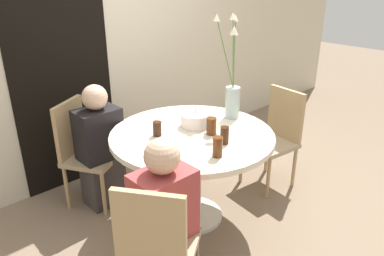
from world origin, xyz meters
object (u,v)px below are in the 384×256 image
chair_far_back (276,133)px  drink_glass_0 (157,129)px  birthday_cake (195,120)px  drink_glass_3 (211,126)px  drink_glass_1 (225,135)px  person_boy (100,151)px  chair_right_flank (83,148)px  chair_near_front (157,244)px  person_guest (165,227)px  flower_vase (232,89)px  drink_glass_2 (218,147)px  side_plate (165,118)px

chair_far_back → drink_glass_0: chair_far_back is taller
birthday_cake → chair_far_back: bearing=-13.4°
chair_far_back → drink_glass_3: size_ratio=7.07×
drink_glass_1 → drink_glass_0: bearing=121.0°
drink_glass_3 → person_boy: (-0.49, 0.78, -0.32)m
chair_right_flank → chair_near_front: (-0.29, -1.35, 0.00)m
drink_glass_0 → person_guest: 0.79m
drink_glass_1 → chair_near_front: bearing=-162.5°
drink_glass_0 → person_guest: (-0.43, -0.59, -0.31)m
chair_right_flank → drink_glass_3: size_ratio=7.07×
chair_right_flank → flower_vase: bearing=-71.0°
chair_near_front → drink_glass_2: 0.73m
chair_near_front → drink_glass_0: (0.56, 0.68, 0.30)m
side_plate → person_boy: size_ratio=0.17×
drink_glass_0 → drink_glass_1: (0.26, -0.43, 0.01)m
drink_glass_3 → drink_glass_1: bearing=-106.1°
drink_glass_1 → drink_glass_3: 0.18m
chair_near_front → flower_vase: size_ratio=1.09×
chair_far_back → birthday_cake: bearing=-96.3°
drink_glass_2 → person_guest: (-0.51, -0.07, -0.32)m
drink_glass_3 → drink_glass_2: bearing=-129.7°
chair_far_back → drink_glass_0: size_ratio=8.33×
chair_near_front → person_boy: person_boy is taller
person_boy → person_guest: size_ratio=1.00×
flower_vase → drink_glass_1: flower_vase is taller
chair_near_front → person_guest: 0.16m
person_boy → birthday_cake: bearing=-49.3°
side_plate → drink_glass_3: bearing=-83.8°
birthday_cake → flower_vase: flower_vase is taller
chair_far_back → flower_vase: (-0.48, 0.13, 0.49)m
chair_far_back → chair_near_front: bearing=-68.9°
chair_near_front → drink_glass_3: 1.01m
person_boy → flower_vase: bearing=-37.4°
flower_vase → side_plate: (-0.41, 0.34, -0.23)m
chair_far_back → drink_glass_1: chair_far_back is taller
drink_glass_3 → chair_far_back: bearing=-0.4°
flower_vase → drink_glass_1: (-0.41, -0.30, -0.18)m
chair_right_flank → drink_glass_0: bearing=-99.0°
drink_glass_3 → chair_right_flank: bearing=121.9°
drink_glass_1 → person_guest: 0.77m
chair_far_back → side_plate: (-0.90, 0.48, 0.25)m
birthday_cake → drink_glass_1: birthday_cake is taller
chair_near_front → drink_glass_1: 0.91m
drink_glass_0 → birthday_cake: bearing=-10.5°
chair_near_front → chair_far_back: 1.76m
birthday_cake → person_guest: person_guest is taller
side_plate → drink_glass_1: (0.00, -0.65, 0.06)m
chair_far_back → flower_vase: flower_vase is taller
drink_glass_2 → flower_vase: bearing=34.3°
drink_glass_3 → chair_near_front: bearing=-153.5°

